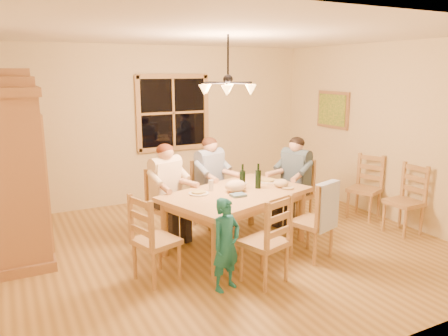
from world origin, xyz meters
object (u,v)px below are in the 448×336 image
chair_near_right (312,234)px  chair_far_right (211,206)px  adult_woman (166,180)px  chair_spare_back (364,199)px  chair_near_left (264,255)px  wine_bottle_b (258,176)px  dining_table (236,199)px  adult_slate_man (295,170)px  chair_end_right (294,205)px  chair_end_left (157,254)px  armoire (15,173)px  chandelier (228,87)px  adult_plaid_man (210,171)px  child (226,244)px  chair_spare_front (403,213)px  chair_far_left (167,218)px  wine_bottle_a (243,176)px

chair_near_right → chair_far_right: bearing=93.4°
adult_woman → chair_spare_back: (3.07, -0.53, -0.54)m
chair_near_left → wine_bottle_b: size_ratio=3.00×
chair_near_right → dining_table: bearing=117.9°
chair_spare_back → chair_near_left: bearing=91.3°
adult_woman → adult_slate_man: same height
chair_far_right → adult_woman: (-0.77, -0.25, 0.54)m
dining_table → chair_end_right: bearing=17.7°
chair_end_left → wine_bottle_b: 1.72m
armoire → chair_end_left: bearing=-47.3°
chandelier → adult_plaid_man: chandelier is taller
dining_table → child: bearing=-124.0°
chair_spare_front → chair_spare_back: 0.76m
dining_table → adult_slate_man: 1.28m
dining_table → wine_bottle_b: (0.34, 0.03, 0.27)m
chandelier → adult_slate_man: chandelier is taller
chair_far_left → child: bearing=74.9°
armoire → dining_table: bearing=-22.2°
chair_near_right → wine_bottle_a: (-0.55, 0.78, 0.62)m
dining_table → adult_woman: bearing=135.6°
wine_bottle_a → child: bearing=-127.0°
adult_woman → chair_spare_front: adult_woman is taller
chair_far_left → chair_end_left: (-0.51, -1.06, 0.00)m
armoire → dining_table: 2.72m
chair_near_right → child: child is taller
chandelier → chair_far_left: bearing=136.4°
chair_end_left → chair_spare_front: size_ratio=1.00×
chair_near_right → armoire: bearing=134.3°
chair_near_left → chair_end_left: same height
chair_far_left → chair_spare_front: (3.07, -1.29, 0.00)m
adult_slate_man → chair_far_right: bearing=46.6°
chair_spare_back → chair_end_right: bearing=56.6°
chandelier → chair_near_left: chandelier is taller
chair_far_left → wine_bottle_b: 1.37m
dining_table → chair_end_right: 1.31m
chandelier → child: 1.95m
chair_far_left → adult_plaid_man: bearing=-180.0°
wine_bottle_a → chair_spare_back: 2.31m
chair_near_right → chair_end_right: (0.51, 1.06, 0.00)m
wine_bottle_b → child: size_ratio=0.33×
wine_bottle_b → adult_woman: bearing=147.9°
chair_far_left → chair_end_left: 1.18m
chair_far_left → chair_end_right: same height
chair_end_left → adult_slate_man: adult_slate_man is taller
chandelier → armoire: chandelier is taller
wine_bottle_a → chair_end_right: bearing=15.1°
chair_end_left → dining_table: bearing=90.0°
chair_near_left → adult_slate_man: adult_slate_man is taller
dining_table → chair_near_left: (-0.17, -0.96, -0.36)m
child → chair_spare_front: child is taller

